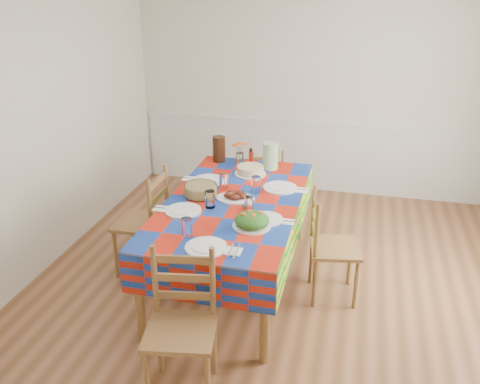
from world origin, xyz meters
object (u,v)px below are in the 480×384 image
dining_table (234,210)px  chair_right (330,247)px  meat_platter (235,196)px  chair_near (182,327)px  tea_pitcher (219,149)px  chair_left (145,223)px  chair_far (265,185)px  green_pitcher (271,156)px

dining_table → chair_right: chair_right is taller
meat_platter → chair_near: size_ratio=0.33×
meat_platter → tea_pitcher: tea_pitcher is taller
chair_left → chair_far: bearing=147.3°
green_pitcher → chair_near: green_pitcher is taller
chair_left → chair_right: bearing=89.6°
tea_pitcher → meat_platter: bearing=-65.9°
chair_left → green_pitcher: bearing=129.7°
green_pitcher → chair_right: bearing=-51.1°
tea_pitcher → chair_right: (1.26, -0.95, -0.49)m
chair_far → chair_right: size_ratio=0.89×
chair_far → meat_platter: bearing=68.1°
tea_pitcher → dining_table: bearing=-67.0°
dining_table → meat_platter: 0.12m
chair_right → chair_left: bearing=79.3°
chair_far → chair_right: chair_right is taller
tea_pitcher → chair_far: 0.80m
dining_table → green_pitcher: bearing=78.9°
dining_table → meat_platter: size_ratio=6.22×
green_pitcher → chair_far: 0.76m
chair_near → chair_left: bearing=112.2°
tea_pitcher → chair_left: (-0.46, -0.94, -0.46)m
dining_table → chair_right: (0.86, -0.01, -0.26)m
dining_table → meat_platter: (0.01, 0.03, 0.12)m
chair_far → dining_table: bearing=67.6°
chair_near → chair_right: (0.87, 1.34, -0.03)m
green_pitcher → dining_table: bearing=-101.1°
chair_near → chair_left: size_ratio=0.99×
dining_table → chair_far: (0.01, 1.36, -0.31)m
dining_table → meat_platter: meat_platter is taller
chair_near → chair_right: chair_near is taller
meat_platter → tea_pitcher: bearing=114.1°
green_pitcher → tea_pitcher: 0.57m
chair_far → tea_pitcher: bearing=24.1°
chair_near → chair_right: 1.60m
green_pitcher → chair_far: green_pitcher is taller
chair_near → chair_far: chair_near is taller
meat_platter → chair_near: 1.42m
tea_pitcher → chair_right: 1.65m
green_pitcher → chair_left: green_pitcher is taller
tea_pitcher → chair_far: tea_pitcher is taller
green_pitcher → tea_pitcher: green_pitcher is taller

